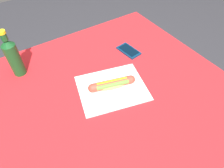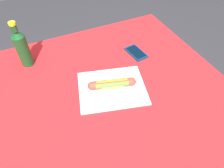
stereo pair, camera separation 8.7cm
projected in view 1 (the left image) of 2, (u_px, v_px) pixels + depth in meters
name	position (u px, v px, depth m)	size (l,w,h in m)	color
ground_plane	(109.00, 160.00, 1.43)	(6.00, 6.00, 0.00)	#2D2D33
dining_table	(107.00, 110.00, 0.97)	(1.12, 1.02, 0.76)	brown
paper_wrapper	(112.00, 88.00, 0.89)	(0.30, 0.24, 0.01)	silver
hot_dog	(112.00, 84.00, 0.87)	(0.21, 0.09, 0.05)	tan
cell_phone	(129.00, 51.00, 1.07)	(0.09, 0.13, 0.01)	#0A2D4C
soda_bottle	(13.00, 57.00, 0.89)	(0.06, 0.06, 0.23)	#14471E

